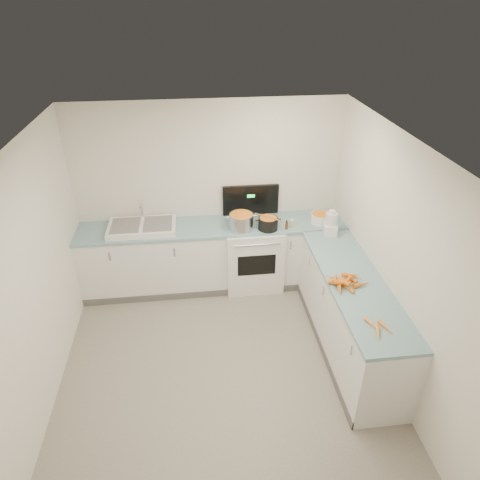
{
  "coord_description": "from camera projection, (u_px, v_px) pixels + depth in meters",
  "views": [
    {
      "loc": [
        -0.22,
        -3.23,
        3.64
      ],
      "look_at": [
        0.3,
        1.1,
        1.05
      ],
      "focal_mm": 32.0,
      "sensor_mm": 36.0,
      "label": 1
    }
  ],
  "objects": [
    {
      "name": "peeled_carrots",
      "position": [
        379.0,
        328.0,
        3.9
      ],
      "size": [
        0.21,
        0.3,
        0.04
      ],
      "color": "orange",
      "rests_on": "counter_right"
    },
    {
      "name": "ceiling",
      "position": [
        219.0,
        155.0,
        3.36
      ],
      "size": [
        3.5,
        4.0,
        0.0
      ],
      "primitive_type": null,
      "rotation": [
        3.14,
        0.0,
        0.0
      ],
      "color": "silver",
      "rests_on": "ground"
    },
    {
      "name": "sink",
      "position": [
        142.0,
        227.0,
        5.5
      ],
      "size": [
        0.86,
        0.52,
        0.31
      ],
      "color": "white",
      "rests_on": "counter_back"
    },
    {
      "name": "peelings",
      "position": [
        127.0,
        224.0,
        5.48
      ],
      "size": [
        0.2,
        0.25,
        0.01
      ],
      "color": "tan",
      "rests_on": "sink"
    },
    {
      "name": "spice_jar",
      "position": [
        292.0,
        224.0,
        5.56
      ],
      "size": [
        0.05,
        0.05,
        0.09
      ],
      "primitive_type": "cylinder",
      "color": "#E5B266",
      "rests_on": "counter_back"
    },
    {
      "name": "floor",
      "position": [
        225.0,
        376.0,
        4.64
      ],
      "size": [
        3.5,
        4.0,
        0.0
      ],
      "primitive_type": null,
      "color": "gray",
      "rests_on": "ground"
    },
    {
      "name": "carrot_pile",
      "position": [
        345.0,
        281.0,
        4.48
      ],
      "size": [
        0.44,
        0.37,
        0.1
      ],
      "color": "orange",
      "rests_on": "counter_right"
    },
    {
      "name": "steel_pot",
      "position": [
        241.0,
        222.0,
        5.49
      ],
      "size": [
        0.4,
        0.4,
        0.23
      ],
      "primitive_type": "cylinder",
      "rotation": [
        0.0,
        0.0,
        -0.35
      ],
      "color": "silver",
      "rests_on": "stove"
    },
    {
      "name": "food_processor",
      "position": [
        331.0,
        224.0,
        5.35
      ],
      "size": [
        0.2,
        0.23,
        0.33
      ],
      "color": "white",
      "rests_on": "counter_right"
    },
    {
      "name": "wall_back",
      "position": [
        210.0,
        194.0,
        5.71
      ],
      "size": [
        3.5,
        0.0,
        2.5
      ],
      "primitive_type": null,
      "rotation": [
        1.57,
        0.0,
        0.0
      ],
      "color": "silver",
      "rests_on": "ground"
    },
    {
      "name": "extract_bottle",
      "position": [
        287.0,
        226.0,
        5.51
      ],
      "size": [
        0.04,
        0.04,
        0.1
      ],
      "primitive_type": "cylinder",
      "color": "#593319",
      "rests_on": "counter_back"
    },
    {
      "name": "counter_right",
      "position": [
        350.0,
        314.0,
        4.8
      ],
      "size": [
        0.62,
        2.2,
        0.94
      ],
      "color": "white",
      "rests_on": "ground"
    },
    {
      "name": "counter_back",
      "position": [
        213.0,
        255.0,
        5.85
      ],
      "size": [
        3.5,
        0.62,
        0.94
      ],
      "color": "white",
      "rests_on": "ground"
    },
    {
      "name": "wall_right",
      "position": [
        400.0,
        270.0,
        4.18
      ],
      "size": [
        0.0,
        4.0,
        2.5
      ],
      "primitive_type": null,
      "rotation": [
        1.57,
        0.0,
        -1.57
      ],
      "color": "silver",
      "rests_on": "ground"
    },
    {
      "name": "wooden_spoon",
      "position": [
        268.0,
        217.0,
        5.44
      ],
      "size": [
        0.32,
        0.27,
        0.02
      ],
      "primitive_type": "cylinder",
      "rotation": [
        1.57,
        0.0,
        0.88
      ],
      "color": "#AD7A47",
      "rests_on": "black_pot"
    },
    {
      "name": "wall_left",
      "position": [
        27.0,
        297.0,
        3.82
      ],
      "size": [
        0.0,
        4.0,
        2.5
      ],
      "primitive_type": null,
      "rotation": [
        1.57,
        0.0,
        1.57
      ],
      "color": "silver",
      "rests_on": "ground"
    },
    {
      "name": "black_pot",
      "position": [
        268.0,
        224.0,
        5.5
      ],
      "size": [
        0.31,
        0.31,
        0.18
      ],
      "primitive_type": "cylinder",
      "rotation": [
        0.0,
        0.0,
        0.24
      ],
      "color": "black",
      "rests_on": "stove"
    },
    {
      "name": "stove",
      "position": [
        253.0,
        253.0,
        5.89
      ],
      "size": [
        0.76,
        0.65,
        1.36
      ],
      "color": "white",
      "rests_on": "ground"
    },
    {
      "name": "mixing_bowl",
      "position": [
        321.0,
        218.0,
        5.65
      ],
      "size": [
        0.3,
        0.3,
        0.12
      ],
      "primitive_type": "cylinder",
      "rotation": [
        0.0,
        0.0,
        -0.12
      ],
      "color": "white",
      "rests_on": "counter_back"
    }
  ]
}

